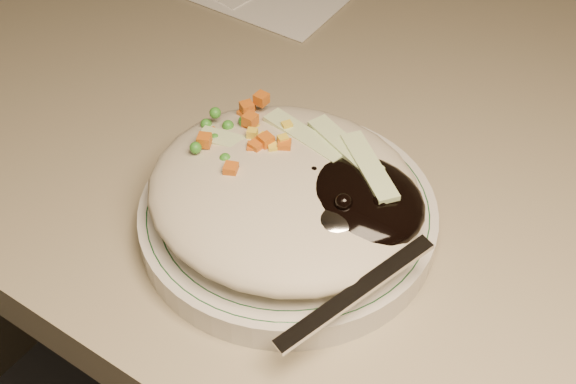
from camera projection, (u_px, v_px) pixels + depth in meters
The scene contains 4 objects.
desk at pixel (455, 274), 0.80m from camera, with size 1.40×0.70×0.74m.
plate at pixel (288, 218), 0.57m from camera, with size 0.21×0.21×0.02m, color silver.
plate_rim at pixel (288, 208), 0.56m from camera, with size 0.20×0.20×0.00m.
meal at pixel (293, 189), 0.54m from camera, with size 0.21×0.19×0.05m.
Camera 1 is at (0.15, 0.86, 1.17)m, focal length 50.00 mm.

